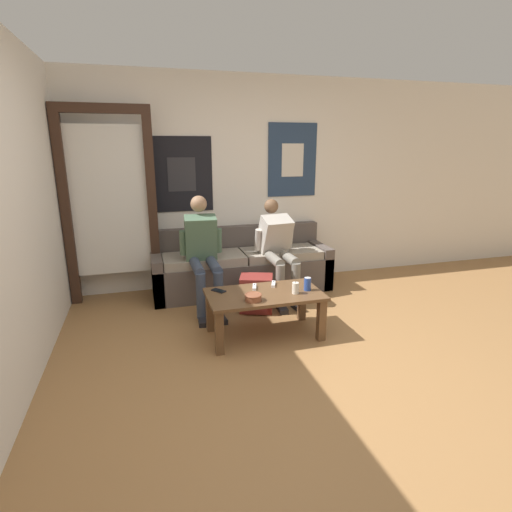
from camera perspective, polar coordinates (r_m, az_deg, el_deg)
ground_plane at (r=3.23m, az=6.00°, el=-16.97°), size 18.00×18.00×0.00m
wall_back at (r=5.01m, az=-3.83°, el=10.30°), size 10.00×0.07×2.55m
door_frame at (r=4.70m, az=-20.25°, el=8.09°), size 1.00×0.10×2.15m
couch at (r=4.89m, az=-2.06°, el=-1.74°), size 2.14×0.67×0.76m
coffee_table at (r=3.71m, az=1.21°, el=-6.42°), size 1.05×0.58×0.42m
person_seated_adult at (r=4.34m, az=-7.60°, el=0.91°), size 0.47×0.86×1.20m
person_seated_teen at (r=4.59m, az=3.12°, el=1.42°), size 0.47×0.88×1.12m
backpack at (r=4.31m, az=0.04°, el=-5.50°), size 0.41×0.38×0.38m
ceramic_bowl at (r=3.49m, az=-0.38°, el=-5.86°), size 0.15×0.15×0.06m
pillar_candle at (r=3.66m, az=5.65°, el=-4.58°), size 0.06×0.06×0.12m
drink_can_blue at (r=3.75m, az=7.36°, el=-3.98°), size 0.07×0.07×0.12m
game_controller_near_left at (r=3.87m, az=2.51°, el=-4.02°), size 0.08×0.15×0.03m
game_controller_near_right at (r=3.79m, az=-0.23°, el=-4.45°), size 0.08×0.15×0.03m
cell_phone at (r=3.73m, az=-5.37°, el=-4.94°), size 0.14×0.15×0.01m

